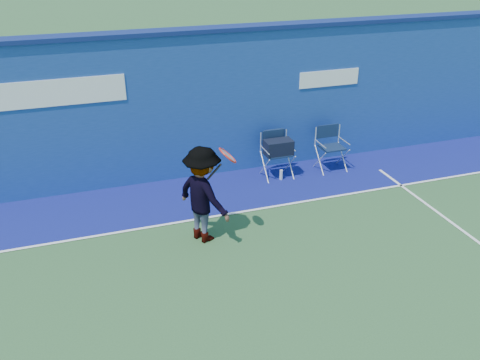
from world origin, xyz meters
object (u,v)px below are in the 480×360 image
object	(u,v)px
directors_chair_left	(277,158)
tennis_player	(203,195)
water_bottle	(281,175)
directors_chair_right	(331,157)

from	to	relation	value
directors_chair_left	tennis_player	size ratio (longest dim) A/B	0.58
directors_chair_left	water_bottle	distance (m)	0.36
water_bottle	tennis_player	size ratio (longest dim) A/B	0.13
water_bottle	tennis_player	xyz separation A→B (m)	(-2.14, -1.70, 0.73)
tennis_player	directors_chair_right	bearing A→B (deg)	28.75
directors_chair_right	water_bottle	size ratio (longest dim) A/B	4.29
directors_chair_left	water_bottle	world-z (taller)	directors_chair_left
water_bottle	directors_chair_right	bearing A→B (deg)	6.80
directors_chair_left	directors_chair_right	distance (m)	1.27
directors_chair_right	water_bottle	bearing A→B (deg)	-173.20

